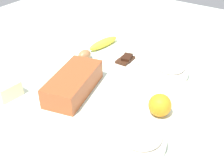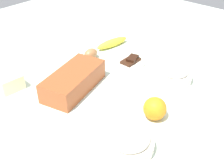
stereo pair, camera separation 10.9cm
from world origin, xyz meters
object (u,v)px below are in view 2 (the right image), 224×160
Objects in this scene: loaf_pan at (74,80)px; butter_block at (11,83)px; flour_bowl at (129,141)px; banana at (112,43)px; sugar_bowl at (174,74)px; orange_fruit at (155,109)px; egg_near_butter at (91,54)px; chocolate_plate at (131,62)px.

loaf_pan is 0.25m from butter_block.
flour_bowl is 0.80× the size of banana.
sugar_bowl is at bearing 12.89° from flour_bowl.
butter_block is (-0.48, 0.45, -0.00)m from sugar_bowl.
flour_bowl and sugar_bowl have the same top height.
orange_fruit is (-0.32, -0.47, 0.02)m from banana.
loaf_pan is at bearing -47.68° from butter_block.
egg_near_butter reaches higher than banana.
butter_block is 0.39m from egg_near_butter.
orange_fruit reaches higher than sugar_bowl.
orange_fruit is at bearing -66.00° from butter_block.
loaf_pan is 0.31m from chocolate_plate.
orange_fruit is at bearing -108.57° from egg_near_butter.
sugar_bowl is 0.79× the size of banana.
egg_near_butter is at bearing -176.44° from banana.
egg_near_butter is (0.22, 0.13, -0.02)m from loaf_pan.
orange_fruit is at bearing -123.99° from banana.
egg_near_butter is at bearing 71.43° from orange_fruit.
loaf_pan reaches higher than chocolate_plate.
butter_block is at bearing 118.10° from loaf_pan.
banana is at bearing 45.42° from flour_bowl.
orange_fruit is at bearing -163.74° from sugar_bowl.
chocolate_plate is (0.24, 0.29, -0.03)m from orange_fruit.
banana is (0.38, 0.14, -0.02)m from loaf_pan.
sugar_bowl is 0.22m from chocolate_plate.
loaf_pan is 2.03× the size of sugar_bowl.
flour_bowl is 2.16× the size of egg_near_butter.
flour_bowl is 0.59m from egg_near_butter.
sugar_bowl reaches higher than butter_block.
butter_block is (-0.23, 0.52, -0.01)m from orange_fruit.
sugar_bowl is at bearing -88.49° from chocolate_plate.
egg_near_butter is 0.54× the size of chocolate_plate.
banana is 0.16m from egg_near_butter.
flour_bowl is at bearing -120.54° from loaf_pan.
egg_near_butter is at bearing 15.53° from loaf_pan.
egg_near_butter is 0.19m from chocolate_plate.
sugar_bowl is 0.26m from orange_fruit.
butter_block is at bearing 175.09° from banana.
chocolate_plate is at bearing -63.10° from egg_near_butter.
sugar_bowl is at bearing -100.04° from banana.
banana is at bearing 3.56° from egg_near_butter.
banana is 1.46× the size of chocolate_plate.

